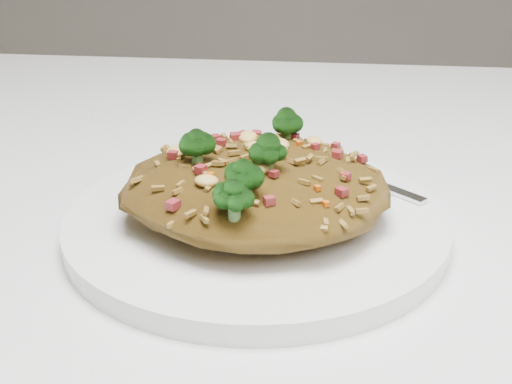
# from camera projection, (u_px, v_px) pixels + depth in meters

# --- Properties ---
(dining_table) EXTENTS (1.20, 0.80, 0.75)m
(dining_table) POSITION_uv_depth(u_px,v_px,m) (346.00, 317.00, 0.53)
(dining_table) COLOR silver
(dining_table) RESTS_ON ground
(plate) EXTENTS (0.24, 0.24, 0.01)m
(plate) POSITION_uv_depth(u_px,v_px,m) (256.00, 223.00, 0.46)
(plate) COLOR white
(plate) RESTS_ON dining_table
(fried_rice) EXTENTS (0.17, 0.15, 0.06)m
(fried_rice) POSITION_uv_depth(u_px,v_px,m) (256.00, 177.00, 0.44)
(fried_rice) COLOR #86601C
(fried_rice) RESTS_ON plate
(fork) EXTENTS (0.13, 0.12, 0.00)m
(fork) POSITION_uv_depth(u_px,v_px,m) (340.00, 170.00, 0.51)
(fork) COLOR silver
(fork) RESTS_ON plate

